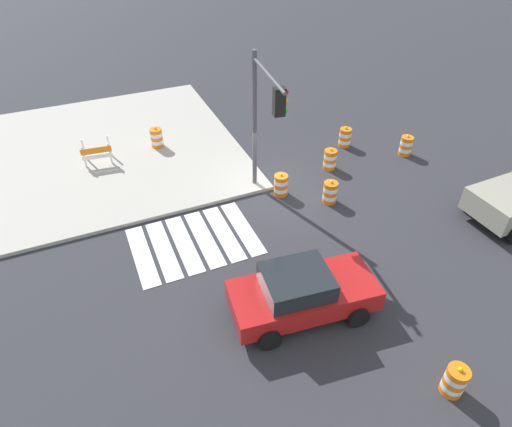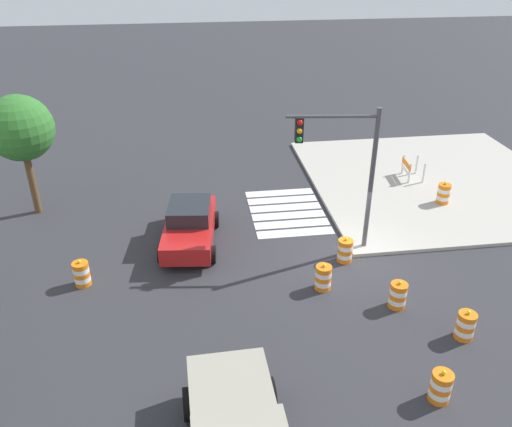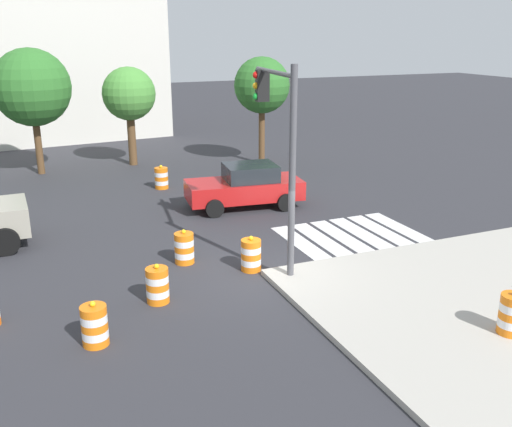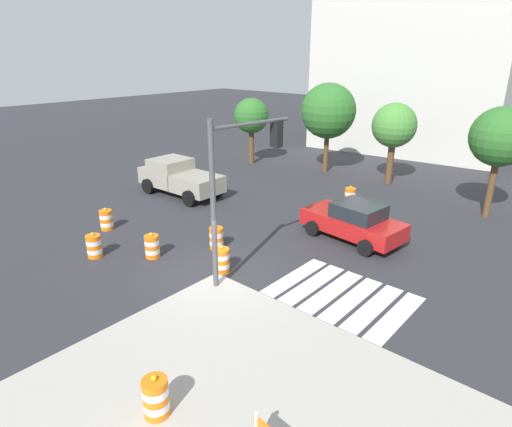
% 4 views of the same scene
% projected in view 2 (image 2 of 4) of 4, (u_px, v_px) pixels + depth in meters
% --- Properties ---
extents(ground_plane, '(120.00, 120.00, 0.00)m').
position_uv_depth(ground_plane, '(353.00, 258.00, 19.67)').
color(ground_plane, '#2D2D33').
extents(sidewalk_corner, '(12.00, 12.00, 0.15)m').
position_uv_depth(sidewalk_corner, '(434.00, 181.00, 25.58)').
color(sidewalk_corner, '#ADA89E').
rests_on(sidewalk_corner, ground).
extents(crosswalk_stripes, '(4.35, 3.20, 0.02)m').
position_uv_depth(crosswalk_stripes, '(287.00, 211.00, 22.92)').
color(crosswalk_stripes, silver).
rests_on(crosswalk_stripes, ground).
extents(sports_car, '(4.48, 2.52, 1.63)m').
position_uv_depth(sports_car, '(190.00, 225.00, 20.27)').
color(sports_car, red).
rests_on(sports_car, ground).
extents(traffic_barrel_near_corner, '(0.56, 0.56, 1.02)m').
position_uv_depth(traffic_barrel_near_corner, '(441.00, 387.00, 13.50)').
color(traffic_barrel_near_corner, orange).
rests_on(traffic_barrel_near_corner, ground).
extents(traffic_barrel_crosswalk_end, '(0.56, 0.56, 1.02)m').
position_uv_depth(traffic_barrel_crosswalk_end, '(82.00, 274.00, 17.97)').
color(traffic_barrel_crosswalk_end, orange).
rests_on(traffic_barrel_crosswalk_end, ground).
extents(traffic_barrel_median_near, '(0.56, 0.56, 1.02)m').
position_uv_depth(traffic_barrel_median_near, '(345.00, 250.00, 19.29)').
color(traffic_barrel_median_near, orange).
rests_on(traffic_barrel_median_near, ground).
extents(traffic_barrel_median_far, '(0.56, 0.56, 1.02)m').
position_uv_depth(traffic_barrel_median_far, '(398.00, 295.00, 16.90)').
color(traffic_barrel_median_far, orange).
rests_on(traffic_barrel_median_far, ground).
extents(traffic_barrel_far_curb, '(0.56, 0.56, 1.02)m').
position_uv_depth(traffic_barrel_far_curb, '(323.00, 277.00, 17.77)').
color(traffic_barrel_far_curb, orange).
rests_on(traffic_barrel_far_curb, ground).
extents(traffic_barrel_lane_center, '(0.56, 0.56, 1.02)m').
position_uv_depth(traffic_barrel_lane_center, '(465.00, 326.00, 15.60)').
color(traffic_barrel_lane_center, orange).
rests_on(traffic_barrel_lane_center, ground).
extents(traffic_barrel_on_sidewalk, '(0.56, 0.56, 1.02)m').
position_uv_depth(traffic_barrel_on_sidewalk, '(444.00, 194.00, 23.16)').
color(traffic_barrel_on_sidewalk, orange).
rests_on(traffic_barrel_on_sidewalk, sidewalk_corner).
extents(construction_barricade, '(1.31, 0.90, 1.00)m').
position_uv_depth(construction_barricade, '(409.00, 167.00, 25.46)').
color(construction_barricade, silver).
rests_on(construction_barricade, sidewalk_corner).
extents(traffic_light_pole, '(0.62, 3.27, 5.50)m').
position_uv_depth(traffic_light_pole, '(342.00, 156.00, 18.37)').
color(traffic_light_pole, '#4C4C51').
rests_on(traffic_light_pole, sidewalk_corner).
extents(street_tree_streetside_mid, '(2.72, 2.72, 5.24)m').
position_uv_depth(street_tree_streetside_mid, '(20.00, 129.00, 21.09)').
color(street_tree_streetside_mid, brown).
rests_on(street_tree_streetside_mid, ground).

